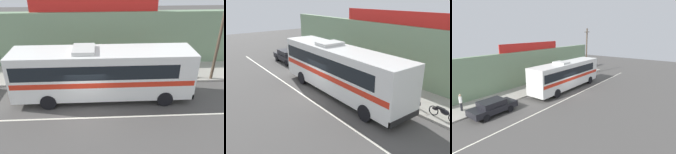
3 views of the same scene
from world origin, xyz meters
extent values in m
plane|color=#4F4C49|center=(0.00, 0.00, 0.00)|extent=(70.00, 70.00, 0.00)
cube|color=#A8A399|center=(0.00, 5.20, 0.07)|extent=(30.00, 3.60, 0.14)
cube|color=gray|center=(0.00, 7.35, 2.40)|extent=(30.00, 0.70, 4.80)
cube|color=red|center=(0.52, 7.35, 5.35)|extent=(10.76, 0.12, 1.10)
cube|color=silver|center=(0.00, -0.80, 0.00)|extent=(30.00, 0.14, 0.01)
cube|color=white|center=(1.09, 1.52, 1.99)|extent=(11.97, 2.55, 3.10)
cube|color=black|center=(0.61, 1.52, 2.54)|extent=(10.53, 2.57, 0.96)
cube|color=red|center=(1.09, 1.52, 1.69)|extent=(11.73, 2.56, 0.36)
cube|color=black|center=(7.05, 1.52, 2.44)|extent=(0.04, 2.29, 1.40)
cube|color=black|center=(7.04, 1.52, 0.62)|extent=(0.12, 2.55, 0.36)
cube|color=silver|center=(-0.10, 1.52, 3.66)|extent=(1.40, 1.78, 0.24)
cylinder|color=black|center=(5.16, 2.71, 0.52)|extent=(1.04, 0.32, 1.04)
cylinder|color=black|center=(5.16, 0.34, 0.52)|extent=(1.04, 0.32, 1.04)
cylinder|color=black|center=(-2.50, 2.71, 0.52)|extent=(1.04, 0.32, 1.04)
cylinder|color=black|center=(-2.50, 0.34, 0.52)|extent=(1.04, 0.32, 1.04)
cube|color=black|center=(-9.42, 2.32, 0.61)|extent=(4.28, 1.79, 0.56)
cube|color=black|center=(-9.52, 2.32, 1.13)|extent=(2.22, 1.61, 0.48)
cube|color=black|center=(-8.69, 2.32, 1.09)|extent=(0.21, 1.50, 0.34)
cylinder|color=black|center=(-8.18, 3.16, 0.31)|extent=(0.62, 0.20, 0.62)
cylinder|color=black|center=(-8.18, 1.47, 0.31)|extent=(0.62, 0.20, 0.62)
cylinder|color=black|center=(-10.66, 3.16, 0.31)|extent=(0.62, 0.20, 0.62)
cylinder|color=black|center=(-10.66, 1.47, 0.31)|extent=(0.62, 0.20, 0.62)
torus|color=black|center=(7.32, 3.96, 0.45)|extent=(0.62, 0.06, 0.62)
ellipsoid|color=black|center=(8.00, 3.96, 0.63)|extent=(0.56, 0.22, 0.34)
cube|color=black|center=(7.72, 3.96, 0.75)|extent=(0.52, 0.20, 0.10)
ellipsoid|color=black|center=(7.38, 3.96, 0.59)|extent=(0.36, 0.14, 0.16)
torus|color=black|center=(6.07, 4.04, 0.45)|extent=(0.62, 0.06, 0.62)
torus|color=black|center=(4.73, 4.04, 0.45)|extent=(0.62, 0.06, 0.62)
cylinder|color=silver|center=(5.99, 4.04, 0.75)|extent=(0.34, 0.04, 0.65)
cylinder|color=silver|center=(5.89, 4.04, 1.07)|extent=(0.03, 0.56, 0.03)
ellipsoid|color=#991E8C|center=(5.47, 4.04, 0.63)|extent=(0.56, 0.22, 0.34)
cube|color=black|center=(5.16, 4.04, 0.75)|extent=(0.52, 0.20, 0.10)
ellipsoid|color=#991E8C|center=(4.79, 4.04, 0.59)|extent=(0.36, 0.14, 0.16)
cylinder|color=black|center=(-10.98, 5.21, 0.54)|extent=(0.13, 0.13, 0.80)
cylinder|color=black|center=(-10.98, 5.03, 0.54)|extent=(0.13, 0.13, 0.80)
cylinder|color=white|center=(-10.98, 5.12, 1.24)|extent=(0.30, 0.30, 0.60)
sphere|color=tan|center=(-10.98, 5.12, 1.68)|extent=(0.22, 0.22, 0.22)
cylinder|color=white|center=(-10.98, 5.32, 1.27)|extent=(0.08, 0.08, 0.55)
cylinder|color=white|center=(-10.98, 4.92, 1.27)|extent=(0.08, 0.08, 0.55)
camera|label=1|loc=(0.96, -12.52, 8.99)|focal=37.34mm
camera|label=2|loc=(13.55, -7.94, 6.89)|focal=36.04mm
camera|label=3|loc=(-18.54, -12.64, 7.53)|focal=30.31mm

